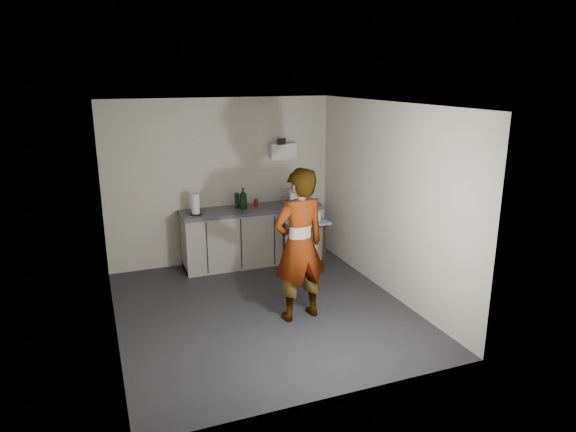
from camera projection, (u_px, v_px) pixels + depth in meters
name	position (u px, v px, depth m)	size (l,w,h in m)	color
ground	(263.00, 310.00, 6.63)	(4.00, 4.00, 0.00)	#242428
wall_back	(222.00, 182.00, 8.06)	(3.60, 0.02, 2.60)	beige
wall_right	(388.00, 200.00, 6.90)	(0.02, 4.00, 2.60)	beige
wall_left	(108.00, 228.00, 5.65)	(0.02, 4.00, 2.60)	beige
ceiling	(260.00, 105.00, 5.93)	(3.60, 4.00, 0.01)	silver
kitchen_counter	(252.00, 237.00, 8.18)	(2.24, 0.62, 0.91)	black
wall_shelf	(282.00, 151.00, 8.23)	(0.42, 0.18, 0.37)	white
side_table	(304.00, 226.00, 7.79)	(0.65, 0.65, 0.81)	#361E0C
standing_man	(299.00, 245.00, 6.18)	(0.69, 0.46, 1.90)	#B2A593
soap_bottle	(243.00, 198.00, 7.96)	(0.13, 0.13, 0.33)	black
soda_can	(256.00, 203.00, 8.10)	(0.07, 0.07, 0.13)	red
dark_bottle	(237.00, 201.00, 8.00)	(0.07, 0.07, 0.24)	black
paper_towel	(195.00, 205.00, 7.63)	(0.18, 0.18, 0.32)	black
dish_rack	(296.00, 200.00, 8.31)	(0.40, 0.30, 0.28)	white
bakery_box	(305.00, 213.00, 7.74)	(0.40, 0.41, 0.45)	white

